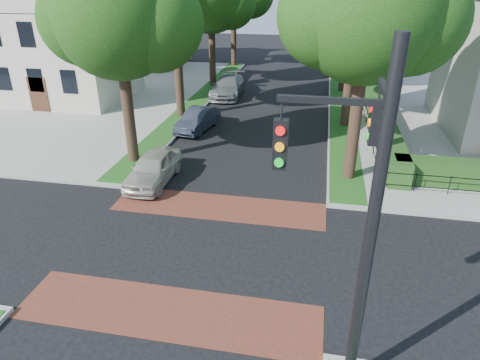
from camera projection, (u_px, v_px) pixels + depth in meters
name	position (u px, v px, depth m)	size (l,w,h in m)	color
ground	(198.00, 250.00, 15.40)	(120.00, 120.00, 0.00)	black
sidewalk_nw	(35.00, 92.00, 35.47)	(30.00, 30.00, 0.15)	gray
crosswalk_far	(219.00, 207.00, 18.22)	(9.00, 2.20, 0.01)	brown
crosswalk_near	(168.00, 312.00, 12.57)	(9.00, 2.20, 0.01)	brown
grass_strip_ne	(341.00, 107.00, 31.28)	(1.60, 29.80, 0.02)	#174814
grass_strip_nw	(199.00, 99.00, 33.12)	(1.60, 29.80, 0.02)	#174814
tree_right_near	(371.00, 10.00, 17.51)	(7.75, 6.67, 10.66)	black
tree_right_far	(352.00, 3.00, 32.83)	(7.25, 6.23, 9.74)	black
tree_left_near	(121.00, 15.00, 19.53)	(7.50, 6.45, 10.20)	black
hedge_main_road	(381.00, 118.00, 27.01)	(1.00, 18.00, 1.20)	#194618
fence_main_road	(367.00, 119.00, 27.21)	(0.06, 18.00, 0.90)	black
house_left_near	(61.00, 32.00, 31.73)	(10.00, 9.00, 10.14)	beige
house_left_far	(137.00, 15.00, 44.10)	(10.00, 9.00, 10.14)	#B3B0A1
traffic_signal	(362.00, 209.00, 8.61)	(2.17, 2.00, 8.00)	black
parked_car_front	(153.00, 168.00, 20.11)	(1.72, 4.28, 1.46)	#ADAA9C
parked_car_middle	(198.00, 120.00, 26.87)	(1.43, 4.11, 1.35)	#222733
parked_car_rear	(228.00, 86.00, 34.28)	(2.25, 5.53, 1.61)	slate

